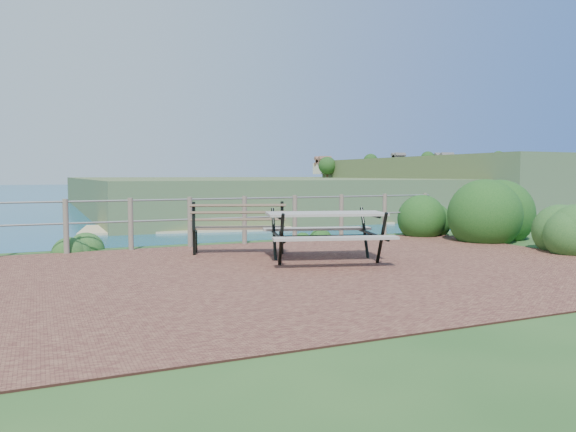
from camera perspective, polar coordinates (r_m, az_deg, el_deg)
name	(u,v)px	position (r m, az deg, el deg)	size (l,w,h in m)	color
ground	(318,270)	(8.67, 3.06, -5.49)	(10.00, 7.00, 0.12)	brown
ocean	(50,179)	(207.65, -23.02, 3.50)	(1200.00, 1200.00, 0.00)	#166184
safety_railing	(244,218)	(11.66, -4.44, -0.15)	(9.40, 0.10, 1.00)	#6B5B4C
distant_bay	(449,181)	(274.80, 16.07, 3.45)	(290.00, 232.36, 24.00)	#485B2D
picnic_table	(326,231)	(9.32, 3.85, -1.57)	(2.08, 1.63, 0.82)	gray
park_bench	(238,220)	(10.31, -5.07, -0.40)	(1.75, 0.97, 0.96)	brown
shrub_right_front	(486,240)	(13.37, 19.50, -2.29)	(1.60, 1.60, 2.27)	#133F14
shrub_right_back	(567,252)	(11.93, 26.47, -3.25)	(1.18, 1.18, 1.68)	#1D4D1E
shrub_right_edge	(422,235)	(13.98, 13.48, -1.89)	(1.21, 1.21, 1.72)	#133F14
shrub_lip_west	(79,250)	(11.64, -20.43, -3.25)	(0.73, 0.73, 0.46)	#1D4D1E
shrub_lip_east	(313,237)	(13.10, 2.52, -2.18)	(0.66, 0.66, 0.35)	#133F14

